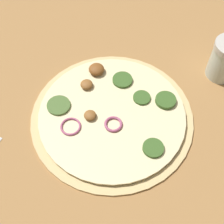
# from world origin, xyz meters

# --- Properties ---
(ground_plane) EXTENTS (3.00, 3.00, 0.00)m
(ground_plane) POSITION_xyz_m (0.00, 0.00, 0.00)
(ground_plane) COLOR #9E703F
(pizza) EXTENTS (0.31, 0.31, 0.03)m
(pizza) POSITION_xyz_m (0.00, -0.00, 0.01)
(pizza) COLOR #D6B77A
(pizza) RESTS_ON ground_plane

